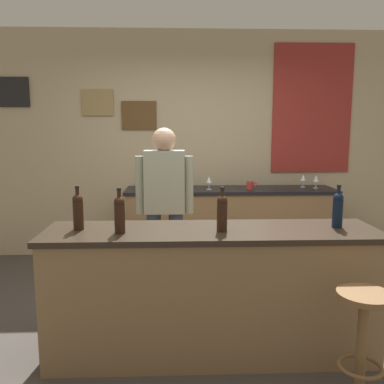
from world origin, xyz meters
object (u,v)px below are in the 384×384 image
(wine_bottle_a, at_px, (78,210))
(wine_glass_c, at_px, (303,178))
(bar_stool, at_px, (363,329))
(wine_bottle_d, at_px, (338,208))
(coffee_mug, at_px, (250,185))
(wine_bottle_c, at_px, (222,212))
(bartender, at_px, (165,204))
(wine_glass_d, at_px, (316,179))
(wine_bottle_b, at_px, (120,213))
(wine_glass_a, at_px, (181,180))
(wine_glass_b, at_px, (209,180))

(wine_bottle_a, xyz_separation_m, wine_glass_c, (2.23, 2.11, -0.05))
(bar_stool, xyz_separation_m, wine_bottle_d, (0.05, 0.60, 0.60))
(coffee_mug, bearing_deg, wine_bottle_c, -105.30)
(bartender, height_order, wine_glass_c, bartender)
(wine_bottle_c, distance_m, wine_glass_d, 2.51)
(bartender, relative_size, wine_bottle_b, 5.29)
(bartender, bearing_deg, wine_bottle_b, -105.88)
(bartender, distance_m, bar_stool, 1.94)
(wine_bottle_a, height_order, wine_bottle_b, same)
(wine_bottle_d, xyz_separation_m, wine_glass_d, (0.54, 2.02, -0.05))
(wine_glass_a, bearing_deg, wine_bottle_c, -82.99)
(bar_stool, relative_size, wine_bottle_b, 2.22)
(bar_stool, xyz_separation_m, wine_glass_b, (-0.70, 2.56, 0.55))
(wine_bottle_b, distance_m, wine_glass_b, 2.20)
(wine_bottle_c, bearing_deg, wine_glass_c, 60.62)
(wine_glass_d, bearing_deg, bartender, -146.84)
(wine_glass_c, bearing_deg, wine_bottle_a, -136.56)
(wine_glass_b, distance_m, coffee_mug, 0.49)
(bar_stool, distance_m, wine_bottle_d, 0.84)
(wine_glass_d, distance_m, coffee_mug, 0.81)
(bartender, bearing_deg, coffee_mug, 48.55)
(wine_glass_d, bearing_deg, bar_stool, -102.69)
(bar_stool, xyz_separation_m, wine_bottle_a, (-1.76, 0.60, 0.60))
(wine_bottle_d, distance_m, wine_glass_d, 2.09)
(bar_stool, distance_m, wine_glass_c, 2.80)
(wine_bottle_c, height_order, wine_glass_d, wine_bottle_c)
(wine_glass_d, bearing_deg, wine_glass_a, -179.17)
(bar_stool, bearing_deg, wine_glass_a, 111.67)
(wine_bottle_d, bearing_deg, coffee_mug, 97.80)
(wine_bottle_b, xyz_separation_m, wine_glass_c, (1.93, 2.21, -0.05))
(wine_bottle_b, xyz_separation_m, wine_glass_b, (0.76, 2.06, -0.05))
(wine_bottle_a, bearing_deg, wine_bottle_d, -0.24)
(wine_glass_a, distance_m, wine_glass_c, 1.50)
(bar_stool, height_order, wine_glass_c, wine_glass_c)
(coffee_mug, bearing_deg, wine_glass_b, -179.79)
(wine_bottle_b, bearing_deg, wine_glass_b, 69.72)
(wine_glass_b, relative_size, wine_glass_c, 1.00)
(wine_glass_d, xyz_separation_m, coffee_mug, (-0.80, -0.06, -0.06))
(bar_stool, xyz_separation_m, coffee_mug, (-0.22, 2.56, 0.49))
(bartender, distance_m, wine_bottle_d, 1.52)
(wine_bottle_a, relative_size, wine_bottle_b, 1.00)
(wine_bottle_b, distance_m, wine_glass_a, 2.14)
(wine_bottle_b, relative_size, wine_glass_b, 1.97)
(wine_bottle_b, height_order, wine_glass_d, wine_bottle_b)
(bartender, distance_m, wine_bottle_a, 1.03)
(bar_stool, bearing_deg, wine_glass_c, 80.32)
(wine_glass_a, bearing_deg, wine_glass_d, 0.83)
(wine_bottle_b, relative_size, wine_bottle_c, 1.00)
(wine_glass_b, bearing_deg, wine_bottle_a, -118.52)
(wine_bottle_d, relative_size, wine_glass_a, 1.97)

